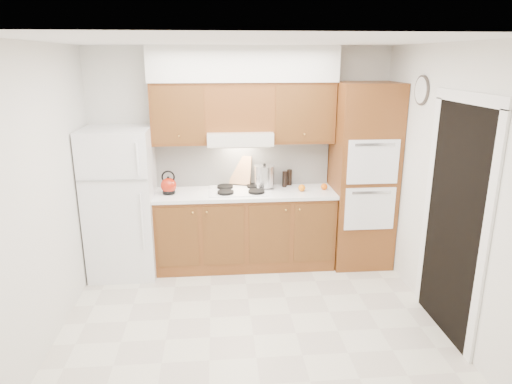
# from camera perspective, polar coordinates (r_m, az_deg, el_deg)

# --- Properties ---
(floor) EXTENTS (3.60, 3.60, 0.00)m
(floor) POSITION_cam_1_polar(r_m,az_deg,el_deg) (4.70, -0.69, -15.20)
(floor) COLOR silver
(floor) RESTS_ON ground
(ceiling) EXTENTS (3.60, 3.60, 0.00)m
(ceiling) POSITION_cam_1_polar(r_m,az_deg,el_deg) (4.00, -0.82, 18.37)
(ceiling) COLOR white
(ceiling) RESTS_ON wall_back
(wall_back) EXTENTS (3.60, 0.02, 2.60)m
(wall_back) POSITION_cam_1_polar(r_m,az_deg,el_deg) (5.62, -1.89, 4.47)
(wall_back) COLOR silver
(wall_back) RESTS_ON floor
(wall_left) EXTENTS (0.02, 3.00, 2.60)m
(wall_left) POSITION_cam_1_polar(r_m,az_deg,el_deg) (4.42, -24.70, -0.38)
(wall_left) COLOR silver
(wall_left) RESTS_ON floor
(wall_right) EXTENTS (0.02, 3.00, 2.60)m
(wall_right) POSITION_cam_1_polar(r_m,az_deg,el_deg) (4.65, 21.94, 0.72)
(wall_right) COLOR silver
(wall_right) RESTS_ON floor
(fridge) EXTENTS (0.75, 0.72, 1.72)m
(fridge) POSITION_cam_1_polar(r_m,az_deg,el_deg) (5.49, -16.44, -1.26)
(fridge) COLOR white
(fridge) RESTS_ON floor
(base_cabinets) EXTENTS (2.11, 0.60, 0.90)m
(base_cabinets) POSITION_cam_1_polar(r_m,az_deg,el_deg) (5.58, -1.38, -4.75)
(base_cabinets) COLOR brown
(base_cabinets) RESTS_ON floor
(countertop) EXTENTS (2.13, 0.62, 0.04)m
(countertop) POSITION_cam_1_polar(r_m,az_deg,el_deg) (5.42, -1.41, -0.14)
(countertop) COLOR white
(countertop) RESTS_ON base_cabinets
(backsplash) EXTENTS (2.11, 0.03, 0.56)m
(backsplash) POSITION_cam_1_polar(r_m,az_deg,el_deg) (5.62, -1.62, 3.64)
(backsplash) COLOR white
(backsplash) RESTS_ON countertop
(oven_cabinet) EXTENTS (0.70, 0.65, 2.20)m
(oven_cabinet) POSITION_cam_1_polar(r_m,az_deg,el_deg) (5.62, 13.16, 1.94)
(oven_cabinet) COLOR brown
(oven_cabinet) RESTS_ON floor
(upper_cab_left) EXTENTS (0.63, 0.33, 0.70)m
(upper_cab_left) POSITION_cam_1_polar(r_m,az_deg,el_deg) (5.38, -9.59, 9.65)
(upper_cab_left) COLOR brown
(upper_cab_left) RESTS_ON wall_back
(upper_cab_right) EXTENTS (0.73, 0.33, 0.70)m
(upper_cab_right) POSITION_cam_1_polar(r_m,az_deg,el_deg) (5.45, 5.79, 9.88)
(upper_cab_right) COLOR brown
(upper_cab_right) RESTS_ON wall_back
(range_hood) EXTENTS (0.75, 0.45, 0.15)m
(range_hood) POSITION_cam_1_polar(r_m,az_deg,el_deg) (5.35, -2.05, 6.85)
(range_hood) COLOR silver
(range_hood) RESTS_ON wall_back
(upper_cab_over_hood) EXTENTS (0.75, 0.33, 0.55)m
(upper_cab_over_hood) POSITION_cam_1_polar(r_m,az_deg,el_deg) (5.36, -2.13, 10.65)
(upper_cab_over_hood) COLOR brown
(upper_cab_over_hood) RESTS_ON range_hood
(soffit) EXTENTS (2.13, 0.36, 0.40)m
(soffit) POSITION_cam_1_polar(r_m,az_deg,el_deg) (5.32, -1.61, 15.73)
(soffit) COLOR silver
(soffit) RESTS_ON wall_back
(cooktop) EXTENTS (0.74, 0.50, 0.01)m
(cooktop) POSITION_cam_1_polar(r_m,az_deg,el_deg) (5.42, -1.95, 0.17)
(cooktop) COLOR white
(cooktop) RESTS_ON countertop
(doorway) EXTENTS (0.02, 0.90, 2.10)m
(doorway) POSITION_cam_1_polar(r_m,az_deg,el_deg) (4.43, 23.44, -3.63)
(doorway) COLOR black
(doorway) RESTS_ON floor
(wall_clock) EXTENTS (0.02, 0.30, 0.30)m
(wall_clock) POSITION_cam_1_polar(r_m,az_deg,el_deg) (5.00, 20.02, 11.87)
(wall_clock) COLOR #3F3833
(wall_clock) RESTS_ON wall_right
(kettle) EXTENTS (0.21, 0.21, 0.18)m
(kettle) POSITION_cam_1_polar(r_m,az_deg,el_deg) (5.38, -10.87, 0.80)
(kettle) COLOR #9C1C0B
(kettle) RESTS_ON countertop
(cutting_board) EXTENTS (0.28, 0.18, 0.35)m
(cutting_board) POSITION_cam_1_polar(r_m,az_deg,el_deg) (5.61, -1.95, 2.76)
(cutting_board) COLOR tan
(cutting_board) RESTS_ON countertop
(stock_pot) EXTENTS (0.25, 0.25, 0.25)m
(stock_pot) POSITION_cam_1_polar(r_m,az_deg,el_deg) (5.49, 1.06, 1.98)
(stock_pot) COLOR silver
(stock_pot) RESTS_ON cooktop
(condiment_a) EXTENTS (0.07, 0.07, 0.20)m
(condiment_a) POSITION_cam_1_polar(r_m,az_deg,el_deg) (5.59, 3.59, 1.62)
(condiment_a) COLOR black
(condiment_a) RESTS_ON countertop
(condiment_b) EXTENTS (0.06, 0.06, 0.20)m
(condiment_b) POSITION_cam_1_polar(r_m,az_deg,el_deg) (5.68, 4.19, 1.84)
(condiment_b) COLOR black
(condiment_b) RESTS_ON countertop
(condiment_c) EXTENTS (0.08, 0.08, 0.17)m
(condiment_c) POSITION_cam_1_polar(r_m,az_deg,el_deg) (5.67, 3.73, 1.69)
(condiment_c) COLOR black
(condiment_c) RESTS_ON countertop
(orange_near) EXTENTS (0.08, 0.08, 0.08)m
(orange_near) POSITION_cam_1_polar(r_m,az_deg,el_deg) (5.53, 8.52, 0.67)
(orange_near) COLOR #E5580C
(orange_near) RESTS_ON countertop
(orange_far) EXTENTS (0.10, 0.10, 0.08)m
(orange_far) POSITION_cam_1_polar(r_m,az_deg,el_deg) (5.44, 5.74, 0.51)
(orange_far) COLOR orange
(orange_far) RESTS_ON countertop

